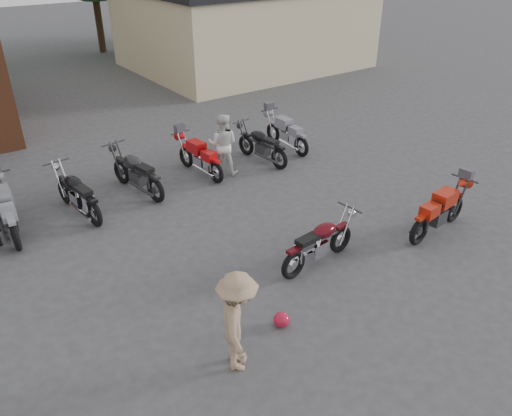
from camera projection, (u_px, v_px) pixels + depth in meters
ground at (327, 275)px, 9.52m from camera, size 90.00×90.00×0.00m
stucco_building at (244, 28)px, 23.64m from camera, size 10.00×8.00×3.50m
vintage_motorcycle at (320, 240)px, 9.60m from camera, size 1.90×0.78×1.08m
sportbike at (440, 209)px, 10.63m from camera, size 2.00×0.84×1.13m
helmet at (281, 320)px, 8.23m from camera, size 0.32×0.32×0.25m
person_light at (223, 144)px, 13.15m from camera, size 1.01×1.01×1.65m
person_tan at (238, 322)px, 7.16m from camera, size 1.07×1.24×1.66m
row_bike_1 at (6, 208)px, 10.57m from camera, size 0.82×2.10×1.20m
row_bike_2 at (77, 191)px, 11.31m from camera, size 0.90×2.05×1.15m
row_bike_3 at (136, 170)px, 12.28m from camera, size 1.00×2.12×1.18m
row_bike_4 at (199, 155)px, 13.23m from camera, size 0.79×1.91×1.08m
row_bike_5 at (261, 143)px, 13.97m from camera, size 0.83×1.95×1.10m
row_bike_6 at (286, 131)px, 14.80m from camera, size 0.68×1.93×1.11m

